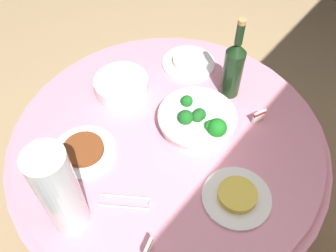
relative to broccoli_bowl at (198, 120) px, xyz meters
name	(u,v)px	position (x,y,z in m)	size (l,w,h in m)	color
ground_plane	(168,220)	(0.09, -0.06, -0.78)	(6.00, 6.00, 0.00)	tan
buffet_table	(168,185)	(0.09, -0.06, -0.40)	(1.16, 1.16, 0.74)	maroon
broccoli_bowl	(198,120)	(0.00, 0.00, 0.00)	(0.28, 0.28, 0.11)	white
plate_stack	(121,85)	(0.04, -0.34, -0.01)	(0.21, 0.21, 0.06)	white
wine_bottle	(233,68)	(-0.22, -0.01, 0.09)	(0.07, 0.07, 0.34)	black
decorative_fruit_vase	(61,195)	(0.52, -0.08, 0.11)	(0.11, 0.11, 0.34)	silver
serving_tongs	(127,202)	(0.38, 0.01, -0.03)	(0.13, 0.16, 0.01)	silver
food_plate_fried_egg	(237,196)	(0.15, 0.26, -0.03)	(0.22, 0.22, 0.04)	white
food_plate_stir_fry	(84,151)	(0.34, -0.24, -0.03)	(0.22, 0.22, 0.03)	white
food_plate_rice	(189,62)	(-0.25, -0.23, -0.03)	(0.22, 0.22, 0.03)	white
label_placard_front	(148,249)	(0.46, 0.16, -0.01)	(0.05, 0.02, 0.05)	white
label_placard_mid	(259,116)	(-0.16, 0.16, -0.01)	(0.05, 0.03, 0.05)	white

